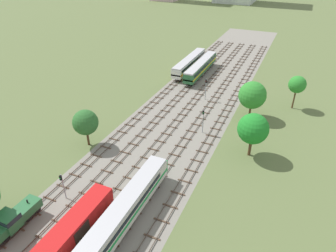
{
  "coord_description": "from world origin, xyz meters",
  "views": [
    {
      "loc": [
        21.39,
        -1.05,
        32.85
      ],
      "look_at": [
        0.0,
        47.34,
        1.5
      ],
      "focal_mm": 32.33,
      "sensor_mm": 36.0,
      "label": 1
    }
  ],
  "objects_px": {
    "diesel_railcar_centre_mid": "(127,206)",
    "signal_post_mid": "(206,87)",
    "passenger_coach_left_midfar": "(201,66)",
    "signal_post_nearest": "(203,118)",
    "passenger_coach_far_left_far": "(190,62)",
    "shunter_loco_far_left_nearest": "(12,220)",
    "freight_boxcar_centre_left_near": "(73,229)",
    "signal_post_near": "(63,183)"
  },
  "relations": [
    {
      "from": "signal_post_near",
      "to": "freight_boxcar_centre_left_near",
      "type": "bearing_deg",
      "value": -41.52
    },
    {
      "from": "shunter_loco_far_left_nearest",
      "to": "diesel_railcar_centre_mid",
      "type": "relative_size",
      "value": 0.41
    },
    {
      "from": "passenger_coach_far_left_far",
      "to": "signal_post_mid",
      "type": "bearing_deg",
      "value": -58.75
    },
    {
      "from": "diesel_railcar_centre_mid",
      "to": "signal_post_mid",
      "type": "height_order",
      "value": "signal_post_mid"
    },
    {
      "from": "freight_boxcar_centre_left_near",
      "to": "signal_post_mid",
      "type": "relative_size",
      "value": 2.55
    },
    {
      "from": "passenger_coach_left_midfar",
      "to": "diesel_railcar_centre_mid",
      "type": "bearing_deg",
      "value": -81.41
    },
    {
      "from": "freight_boxcar_centre_left_near",
      "to": "diesel_railcar_centre_mid",
      "type": "distance_m",
      "value": 7.34
    },
    {
      "from": "freight_boxcar_centre_left_near",
      "to": "signal_post_mid",
      "type": "height_order",
      "value": "signal_post_mid"
    },
    {
      "from": "passenger_coach_left_midfar",
      "to": "signal_post_mid",
      "type": "bearing_deg",
      "value": -67.63
    },
    {
      "from": "signal_post_nearest",
      "to": "shunter_loco_far_left_nearest",
      "type": "bearing_deg",
      "value": -114.04
    },
    {
      "from": "shunter_loco_far_left_nearest",
      "to": "diesel_railcar_centre_mid",
      "type": "xyz_separation_m",
      "value": [
        12.99,
        7.76,
        0.59
      ]
    },
    {
      "from": "diesel_railcar_centre_mid",
      "to": "signal_post_near",
      "type": "relative_size",
      "value": 4.44
    },
    {
      "from": "passenger_coach_left_midfar",
      "to": "signal_post_near",
      "type": "distance_m",
      "value": 57.52
    },
    {
      "from": "shunter_loco_far_left_nearest",
      "to": "passenger_coach_left_midfar",
      "type": "distance_m",
      "value": 65.21
    },
    {
      "from": "diesel_railcar_centre_mid",
      "to": "signal_post_mid",
      "type": "xyz_separation_m",
      "value": [
        -2.17,
        41.51,
        0.88
      ]
    },
    {
      "from": "shunter_loco_far_left_nearest",
      "to": "passenger_coach_left_midfar",
      "type": "height_order",
      "value": "passenger_coach_left_midfar"
    },
    {
      "from": "shunter_loco_far_left_nearest",
      "to": "signal_post_near",
      "type": "height_order",
      "value": "signal_post_near"
    },
    {
      "from": "shunter_loco_far_left_nearest",
      "to": "signal_post_nearest",
      "type": "height_order",
      "value": "signal_post_nearest"
    },
    {
      "from": "freight_boxcar_centre_left_near",
      "to": "passenger_coach_left_midfar",
      "type": "distance_m",
      "value": 63.38
    },
    {
      "from": "signal_post_nearest",
      "to": "signal_post_near",
      "type": "relative_size",
      "value": 1.14
    },
    {
      "from": "signal_post_nearest",
      "to": "passenger_coach_far_left_far",
      "type": "bearing_deg",
      "value": 114.57
    },
    {
      "from": "shunter_loco_far_left_nearest",
      "to": "signal_post_nearest",
      "type": "relative_size",
      "value": 1.62
    },
    {
      "from": "freight_boxcar_centre_left_near",
      "to": "diesel_railcar_centre_mid",
      "type": "xyz_separation_m",
      "value": [
        4.32,
        5.94,
        0.15
      ]
    },
    {
      "from": "signal_post_nearest",
      "to": "freight_boxcar_centre_left_near",
      "type": "bearing_deg",
      "value": -101.41
    },
    {
      "from": "shunter_loco_far_left_nearest",
      "to": "freight_boxcar_centre_left_near",
      "type": "bearing_deg",
      "value": 11.9
    },
    {
      "from": "shunter_loco_far_left_nearest",
      "to": "diesel_railcar_centre_mid",
      "type": "distance_m",
      "value": 15.14
    },
    {
      "from": "freight_boxcar_centre_left_near",
      "to": "signal_post_nearest",
      "type": "xyz_separation_m",
      "value": [
        6.49,
        32.14,
        0.89
      ]
    },
    {
      "from": "passenger_coach_left_midfar",
      "to": "signal_post_nearest",
      "type": "relative_size",
      "value": 4.2
    },
    {
      "from": "passenger_coach_left_midfar",
      "to": "passenger_coach_far_left_far",
      "type": "height_order",
      "value": "same"
    },
    {
      "from": "freight_boxcar_centre_left_near",
      "to": "shunter_loco_far_left_nearest",
      "type": "bearing_deg",
      "value": -168.1
    },
    {
      "from": "shunter_loco_far_left_nearest",
      "to": "signal_post_nearest",
      "type": "bearing_deg",
      "value": 65.96
    },
    {
      "from": "freight_boxcar_centre_left_near",
      "to": "signal_post_near",
      "type": "relative_size",
      "value": 3.03
    },
    {
      "from": "signal_post_nearest",
      "to": "passenger_coach_left_midfar",
      "type": "bearing_deg",
      "value": 109.2
    },
    {
      "from": "signal_post_nearest",
      "to": "signal_post_mid",
      "type": "height_order",
      "value": "signal_post_mid"
    },
    {
      "from": "diesel_railcar_centre_mid",
      "to": "signal_post_near",
      "type": "bearing_deg",
      "value": -179.05
    },
    {
      "from": "signal_post_near",
      "to": "shunter_loco_far_left_nearest",
      "type": "bearing_deg",
      "value": -105.94
    },
    {
      "from": "freight_boxcar_centre_left_near",
      "to": "passenger_coach_far_left_far",
      "type": "relative_size",
      "value": 0.64
    },
    {
      "from": "shunter_loco_far_left_nearest",
      "to": "signal_post_mid",
      "type": "xyz_separation_m",
      "value": [
        10.83,
        49.28,
        1.47
      ]
    },
    {
      "from": "freight_boxcar_centre_left_near",
      "to": "passenger_coach_far_left_far",
      "type": "xyz_separation_m",
      "value": [
        -8.67,
        65.29,
        0.16
      ]
    },
    {
      "from": "signal_post_mid",
      "to": "passenger_coach_far_left_far",
      "type": "bearing_deg",
      "value": 121.25
    },
    {
      "from": "passenger_coach_far_left_far",
      "to": "signal_post_near",
      "type": "distance_m",
      "value": 59.57
    },
    {
      "from": "diesel_railcar_centre_mid",
      "to": "passenger_coach_left_midfar",
      "type": "bearing_deg",
      "value": 98.59
    }
  ]
}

